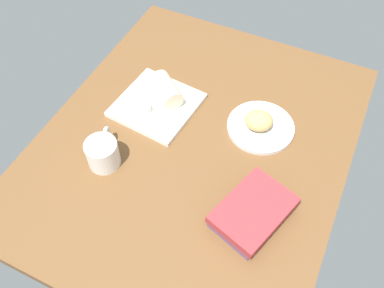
{
  "coord_description": "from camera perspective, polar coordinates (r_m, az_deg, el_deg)",
  "views": [
    {
      "loc": [
        -69.74,
        -32.07,
        104.78
      ],
      "look_at": [
        -3.65,
        -0.71,
        7.0
      ],
      "focal_mm": 38.84,
      "sensor_mm": 36.0,
      "label": 1
    }
  ],
  "objects": [
    {
      "name": "coffee_mug",
      "position": [
        1.21,
        -12.15,
        -1.14
      ],
      "size": [
        13.47,
        9.37,
        8.59
      ],
      "color": "white",
      "rests_on": "dining_table"
    },
    {
      "name": "round_plate",
      "position": [
        1.31,
        9.39,
        2.31
      ],
      "size": [
        20.85,
        20.85,
        1.4
      ],
      "primitive_type": "cylinder",
      "color": "white",
      "rests_on": "dining_table"
    },
    {
      "name": "breakfast_wrap",
      "position": [
        1.34,
        -3.53,
        7.45
      ],
      "size": [
        12.72,
        13.62,
        6.52
      ],
      "primitive_type": "cylinder",
      "rotation": [
        1.57,
        0.0,
        5.61
      ],
      "color": "beige",
      "rests_on": "square_plate"
    },
    {
      "name": "book_stack",
      "position": [
        1.12,
        8.37,
        -9.27
      ],
      "size": [
        24.71,
        20.6,
        5.26
      ],
      "color": "#6B4C7A",
      "rests_on": "dining_table"
    },
    {
      "name": "dining_table",
      "position": [
        1.28,
        0.41,
        -0.05
      ],
      "size": [
        110.0,
        90.0,
        4.0
      ],
      "primitive_type": "cube",
      "color": "brown",
      "rests_on": "ground"
    },
    {
      "name": "square_plate",
      "position": [
        1.35,
        -4.86,
        5.37
      ],
      "size": [
        26.27,
        26.27,
        1.6
      ],
      "primitive_type": "cube",
      "rotation": [
        0.0,
        0.0,
        -0.1
      ],
      "color": "white",
      "rests_on": "dining_table"
    },
    {
      "name": "sauce_cup",
      "position": [
        1.32,
        -6.76,
        4.84
      ],
      "size": [
        4.79,
        4.79,
        2.68
      ],
      "color": "silver",
      "rests_on": "square_plate"
    },
    {
      "name": "scone_pastry",
      "position": [
        1.28,
        9.19,
        3.2
      ],
      "size": [
        9.9,
        10.48,
        5.57
      ],
      "primitive_type": "ellipsoid",
      "rotation": [
        0.0,
        0.0,
        5.02
      ],
      "color": "tan",
      "rests_on": "round_plate"
    }
  ]
}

